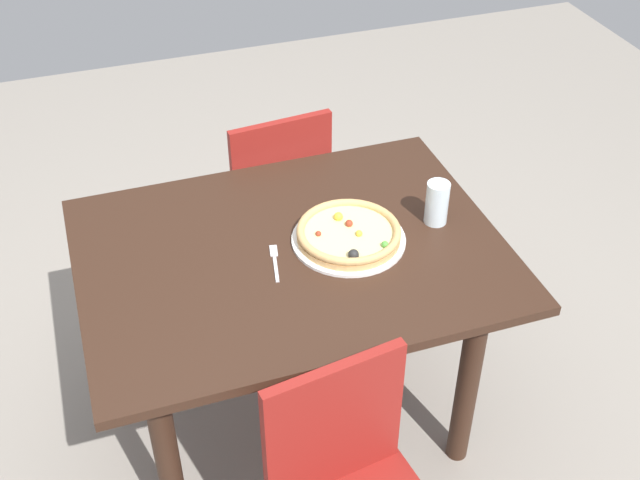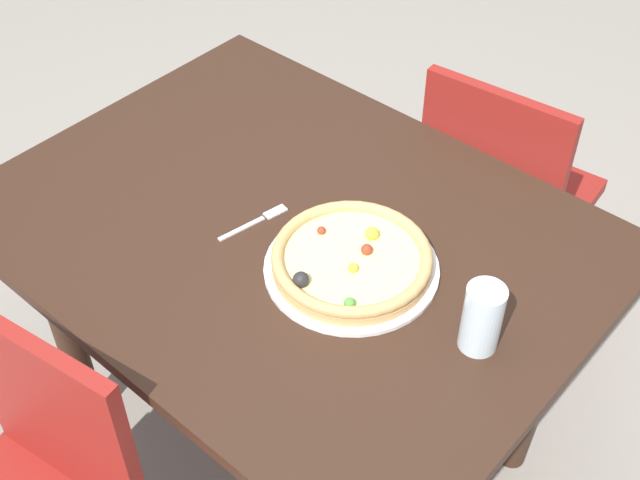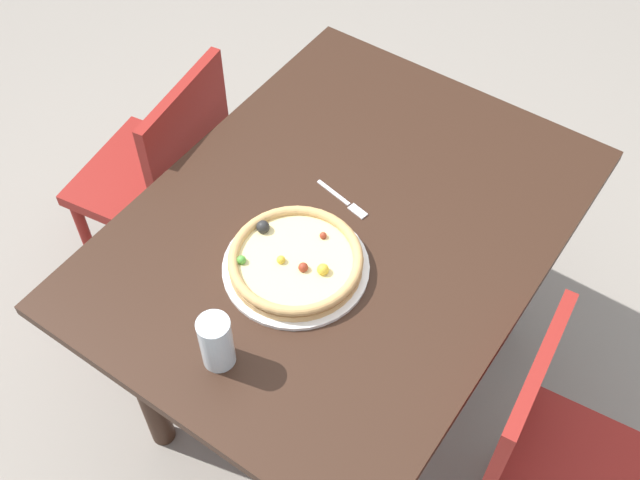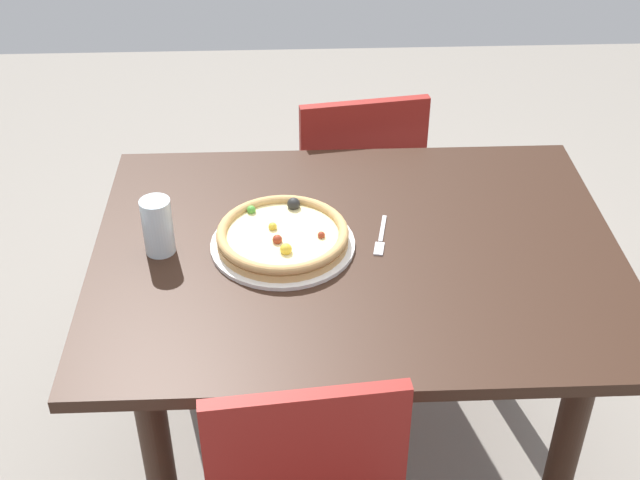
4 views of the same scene
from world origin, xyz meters
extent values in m
plane|color=gray|center=(0.00, 0.00, 0.00)|extent=(6.00, 6.00, 0.00)
cube|color=#331E14|center=(0.00, 0.00, 0.75)|extent=(1.25, 0.94, 0.03)
cylinder|color=#331E14|center=(-0.47, -0.32, 0.37)|extent=(0.07, 0.07, 0.73)
cylinder|color=#331E14|center=(0.47, -0.32, 0.37)|extent=(0.07, 0.07, 0.73)
cylinder|color=#331E14|center=(-0.47, 0.32, 0.37)|extent=(0.07, 0.07, 0.73)
cylinder|color=maroon|center=(0.16, -0.89, 0.20)|extent=(0.04, 0.04, 0.40)
cylinder|color=maroon|center=(-0.18, -0.94, 0.20)|extent=(0.04, 0.04, 0.40)
cylinder|color=maroon|center=(0.11, -0.56, 0.20)|extent=(0.04, 0.04, 0.40)
cylinder|color=maroon|center=(-0.23, -0.61, 0.20)|extent=(0.04, 0.04, 0.40)
cube|color=maroon|center=(-0.04, -0.75, 0.42)|extent=(0.45, 0.45, 0.04)
cube|color=maroon|center=(-0.06, -0.57, 0.65)|extent=(0.38, 0.09, 0.42)
cylinder|color=maroon|center=(-0.03, 0.57, 0.20)|extent=(0.04, 0.04, 0.40)
cube|color=maroon|center=(0.14, 0.57, 0.65)|extent=(0.38, 0.07, 0.42)
cylinder|color=white|center=(0.18, -0.01, 0.77)|extent=(0.34, 0.34, 0.01)
cylinder|color=tan|center=(0.18, -0.01, 0.78)|extent=(0.31, 0.31, 0.02)
cylinder|color=beige|center=(0.18, -0.01, 0.79)|extent=(0.27, 0.27, 0.01)
torus|color=tan|center=(0.18, -0.01, 0.80)|extent=(0.31, 0.31, 0.02)
sphere|color=maroon|center=(0.09, 0.00, 0.80)|extent=(0.02, 0.02, 0.02)
sphere|color=gold|center=(0.17, 0.06, 0.81)|extent=(0.03, 0.03, 0.03)
sphere|color=maroon|center=(0.19, 0.02, 0.80)|extent=(0.02, 0.02, 0.02)
sphere|color=#262626|center=(0.15, -0.13, 0.81)|extent=(0.03, 0.03, 0.03)
sphere|color=#4C9E38|center=(0.25, -0.11, 0.80)|extent=(0.02, 0.02, 0.02)
sphere|color=gold|center=(0.20, -0.04, 0.80)|extent=(0.02, 0.02, 0.02)
cube|color=silver|center=(-0.07, -0.07, 0.76)|extent=(0.03, 0.11, 0.00)
cube|color=silver|center=(-0.05, 0.01, 0.76)|extent=(0.03, 0.05, 0.00)
cylinder|color=silver|center=(0.46, -0.01, 0.83)|extent=(0.07, 0.07, 0.14)
camera|label=1|loc=(-0.51, -1.78, 2.26)|focal=45.21mm
camera|label=2|loc=(0.88, -0.91, 1.94)|focal=47.16mm
camera|label=3|loc=(1.02, 0.64, 2.23)|focal=43.84mm
camera|label=4|loc=(0.16, 1.61, 1.94)|focal=47.50mm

